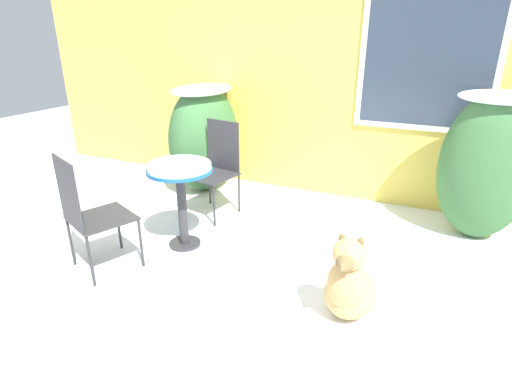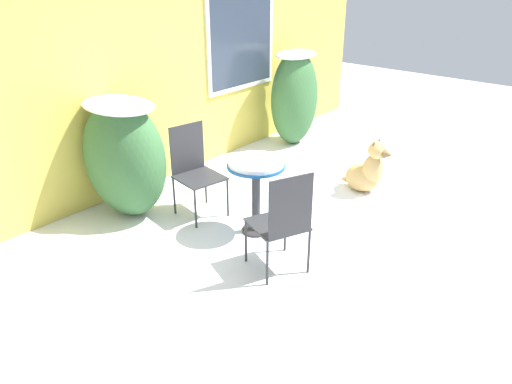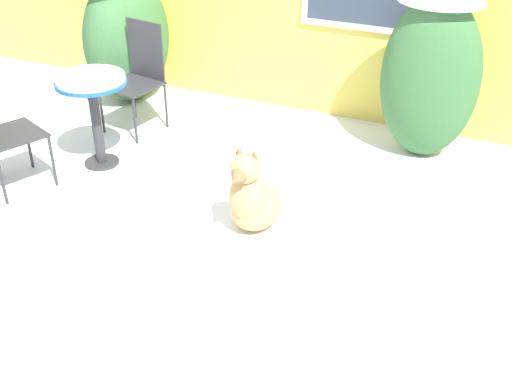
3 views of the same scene
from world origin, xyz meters
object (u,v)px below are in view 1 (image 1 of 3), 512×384
patio_chair_near_table (216,165)px  patio_chair_far_side (89,211)px  patio_table (180,180)px  dog (349,286)px

patio_chair_near_table → patio_chair_far_side: 1.51m
patio_table → patio_chair_far_side: bearing=-122.6°
patio_chair_far_side → dog: size_ratio=1.45×
patio_table → dog: (1.63, -0.40, -0.39)m
patio_chair_far_side → dog: bearing=-149.8°
patio_table → patio_chair_far_side: (-0.43, -0.67, -0.11)m
patio_table → patio_chair_far_side: size_ratio=0.80×
patio_chair_near_table → dog: (1.73, -1.20, -0.28)m
patio_chair_near_table → dog: patio_chair_near_table is taller
patio_chair_far_side → dog: 2.10m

